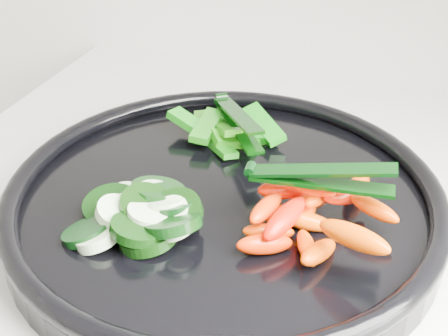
% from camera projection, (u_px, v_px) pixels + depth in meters
% --- Properties ---
extents(veggie_tray, '(0.45, 0.45, 0.04)m').
position_uv_depth(veggie_tray, '(224.00, 202.00, 0.54)').
color(veggie_tray, black).
rests_on(veggie_tray, counter).
extents(cucumber_pile, '(0.12, 0.11, 0.04)m').
position_uv_depth(cucumber_pile, '(141.00, 212.00, 0.50)').
color(cucumber_pile, black).
rests_on(cucumber_pile, veggie_tray).
extents(carrot_pile, '(0.12, 0.15, 0.05)m').
position_uv_depth(carrot_pile, '(311.00, 212.00, 0.49)').
color(carrot_pile, '#E24E00').
rests_on(carrot_pile, veggie_tray).
extents(pepper_pile, '(0.12, 0.09, 0.04)m').
position_uv_depth(pepper_pile, '(229.00, 131.00, 0.62)').
color(pepper_pile, '#1E6009').
rests_on(pepper_pile, veggie_tray).
extents(tong_carrot, '(0.11, 0.03, 0.02)m').
position_uv_depth(tong_carrot, '(317.00, 176.00, 0.47)').
color(tong_carrot, black).
rests_on(tong_carrot, carrot_pile).
extents(tong_pepper, '(0.08, 0.10, 0.02)m').
position_uv_depth(tong_pepper, '(236.00, 118.00, 0.60)').
color(tong_pepper, black).
rests_on(tong_pepper, pepper_pile).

